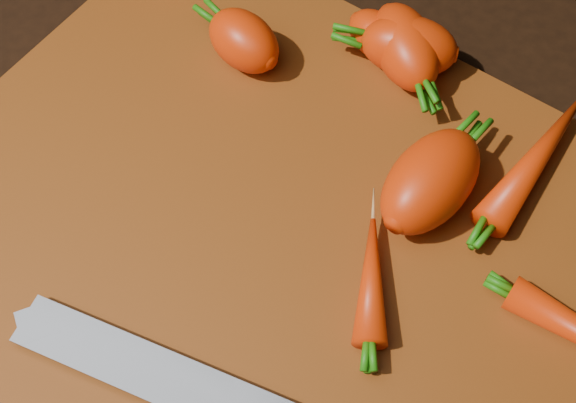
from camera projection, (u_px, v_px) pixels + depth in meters
The scene contains 10 objects.
ground at pixel (280, 236), 0.57m from camera, with size 2.00×2.00×0.01m, color black.
cutting_board at pixel (280, 229), 0.56m from camera, with size 0.50×0.40×0.01m, color brown.
carrot_1 at pixel (244, 41), 0.61m from camera, with size 0.06×0.04×0.04m, color #F12F00.
carrot_2 at pixel (405, 47), 0.60m from camera, with size 0.08×0.05×0.05m, color #F12F00.
carrot_3 at pixel (431, 181), 0.54m from camera, with size 0.09×0.05×0.05m, color #F12F00.
carrot_4 at pixel (409, 46), 0.60m from camera, with size 0.07×0.05×0.05m, color #F12F00.
carrot_5 at pixel (378, 36), 0.61m from camera, with size 0.05×0.03×0.03m, color #F12F00.
carrot_6 at pixel (536, 159), 0.56m from camera, with size 0.13×0.03×0.03m, color #F12F00.
carrot_8 at pixel (371, 279), 0.52m from camera, with size 0.09×0.02×0.02m, color #F12F00.
knife at pixel (180, 385), 0.49m from camera, with size 0.30×0.09×0.02m.
Camera 1 is at (0.16, -0.21, 0.50)m, focal length 50.00 mm.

